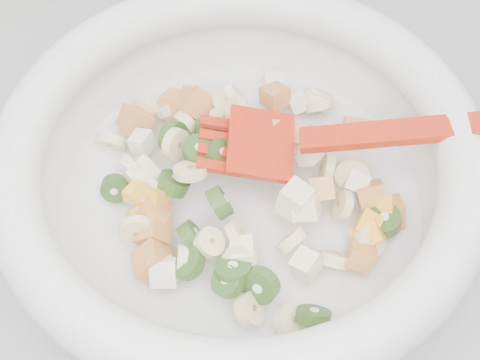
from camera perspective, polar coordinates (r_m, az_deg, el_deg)
counter at (r=1.05m, az=4.62°, el=-10.90°), size 2.00×0.60×0.90m
mixing_bowl at (r=0.56m, az=0.04°, el=0.56°), size 0.39×0.37×0.11m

